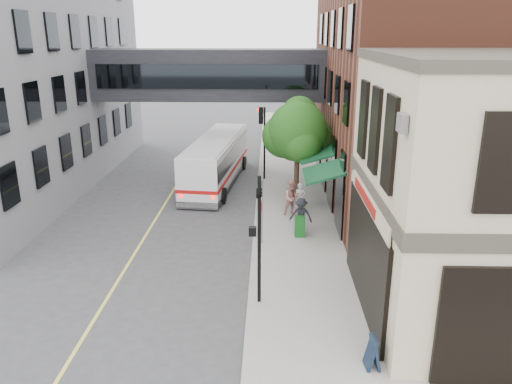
# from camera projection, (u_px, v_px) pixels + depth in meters

# --- Properties ---
(ground) EXTENTS (120.00, 120.00, 0.00)m
(ground) POSITION_uv_depth(u_px,v_px,m) (245.00, 339.00, 15.37)
(ground) COLOR #38383A
(ground) RESTS_ON ground
(sidewalk_main) EXTENTS (4.00, 60.00, 0.15)m
(sidewalk_main) POSITION_uv_depth(u_px,v_px,m) (291.00, 195.00, 28.61)
(sidewalk_main) COLOR gray
(sidewalk_main) RESTS_ON ground
(brick_building) EXTENTS (13.76, 18.00, 14.00)m
(brick_building) POSITION_uv_depth(u_px,v_px,m) (440.00, 70.00, 27.22)
(brick_building) COLOR #57291B
(brick_building) RESTS_ON ground
(skyway_bridge) EXTENTS (14.00, 3.18, 3.00)m
(skyway_bridge) POSITION_uv_depth(u_px,v_px,m) (210.00, 74.00, 30.57)
(skyway_bridge) COLOR black
(skyway_bridge) RESTS_ON ground
(traffic_signal_near) EXTENTS (0.44, 0.22, 4.60)m
(traffic_signal_near) POSITION_uv_depth(u_px,v_px,m) (258.00, 225.00, 16.35)
(traffic_signal_near) COLOR black
(traffic_signal_near) RESTS_ON sidewalk_main
(traffic_signal_far) EXTENTS (0.53, 0.28, 4.50)m
(traffic_signal_far) POSITION_uv_depth(u_px,v_px,m) (262.00, 129.00, 30.51)
(traffic_signal_far) COLOR black
(traffic_signal_far) RESTS_ON sidewalk_main
(street_sign_pole) EXTENTS (0.08, 0.75, 3.00)m
(street_sign_pole) POSITION_uv_depth(u_px,v_px,m) (262.00, 205.00, 21.42)
(street_sign_pole) COLOR gray
(street_sign_pole) RESTS_ON sidewalk_main
(street_tree) EXTENTS (3.80, 3.20, 5.60)m
(street_tree) POSITION_uv_depth(u_px,v_px,m) (297.00, 132.00, 26.68)
(street_tree) COLOR #382619
(street_tree) RESTS_ON sidewalk_main
(lane_marking) EXTENTS (0.12, 40.00, 0.01)m
(lane_marking) POSITION_uv_depth(u_px,v_px,m) (155.00, 220.00, 25.01)
(lane_marking) COLOR #D8CC4C
(lane_marking) RESTS_ON ground
(bus) EXTENTS (3.36, 10.51, 2.78)m
(bus) POSITION_uv_depth(u_px,v_px,m) (217.00, 159.00, 30.63)
(bus) COLOR silver
(bus) RESTS_ON ground
(pedestrian_a) EXTENTS (0.58, 0.39, 1.54)m
(pedestrian_a) POSITION_uv_depth(u_px,v_px,m) (300.00, 198.00, 25.43)
(pedestrian_a) COLOR silver
(pedestrian_a) RESTS_ON sidewalk_main
(pedestrian_b) EXTENTS (1.04, 0.91, 1.82)m
(pedestrian_b) POSITION_uv_depth(u_px,v_px,m) (292.00, 198.00, 25.04)
(pedestrian_b) COLOR tan
(pedestrian_b) RESTS_ON sidewalk_main
(pedestrian_c) EXTENTS (1.18, 0.87, 1.64)m
(pedestrian_c) POSITION_uv_depth(u_px,v_px,m) (301.00, 215.00, 22.92)
(pedestrian_c) COLOR black
(pedestrian_c) RESTS_ON sidewalk_main
(newspaper_box) EXTENTS (0.47, 0.41, 0.93)m
(newspaper_box) POSITION_uv_depth(u_px,v_px,m) (300.00, 226.00, 22.56)
(newspaper_box) COLOR #13551A
(newspaper_box) RESTS_ON sidewalk_main
(sandwich_board) EXTENTS (0.37, 0.55, 0.93)m
(sandwich_board) POSITION_uv_depth(u_px,v_px,m) (373.00, 353.00, 13.70)
(sandwich_board) COLOR black
(sandwich_board) RESTS_ON sidewalk_main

